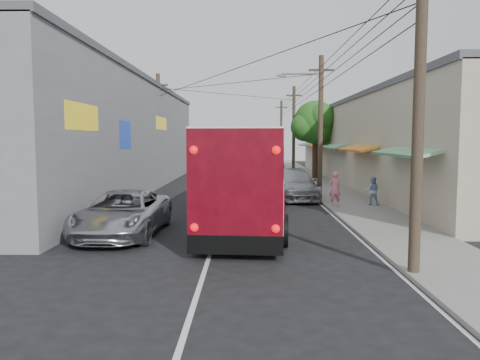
{
  "coord_description": "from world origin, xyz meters",
  "views": [
    {
      "loc": [
        1.08,
        -13.35,
        3.37
      ],
      "look_at": [
        0.78,
        6.9,
        1.61
      ],
      "focal_mm": 35.0,
      "sensor_mm": 36.0,
      "label": 1
    }
  ],
  "objects_px": {
    "coach_bus": "(250,175)",
    "pedestrian_far": "(373,191)",
    "jeepney": "(123,213)",
    "parked_car_far": "(274,165)",
    "parked_suv": "(295,185)",
    "pedestrian_near": "(335,189)",
    "parked_car_mid": "(295,176)"
  },
  "relations": [
    {
      "from": "pedestrian_near",
      "to": "pedestrian_far",
      "type": "xyz_separation_m",
      "value": [
        1.91,
        0.24,
        -0.13
      ]
    },
    {
      "from": "coach_bus",
      "to": "pedestrian_far",
      "type": "relative_size",
      "value": 9.14
    },
    {
      "from": "parked_suv",
      "to": "pedestrian_near",
      "type": "xyz_separation_m",
      "value": [
        1.6,
        -3.49,
        0.15
      ]
    },
    {
      "from": "parked_suv",
      "to": "pedestrian_far",
      "type": "relative_size",
      "value": 3.9
    },
    {
      "from": "coach_bus",
      "to": "pedestrian_far",
      "type": "distance_m",
      "value": 7.37
    },
    {
      "from": "jeepney",
      "to": "pedestrian_near",
      "type": "height_order",
      "value": "pedestrian_near"
    },
    {
      "from": "jeepney",
      "to": "pedestrian_near",
      "type": "bearing_deg",
      "value": 38.74
    },
    {
      "from": "parked_suv",
      "to": "pedestrian_far",
      "type": "bearing_deg",
      "value": -45.37
    },
    {
      "from": "jeepney",
      "to": "pedestrian_far",
      "type": "height_order",
      "value": "jeepney"
    },
    {
      "from": "pedestrian_far",
      "to": "parked_car_mid",
      "type": "bearing_deg",
      "value": -57.75
    },
    {
      "from": "jeepney",
      "to": "parked_car_far",
      "type": "distance_m",
      "value": 31.67
    },
    {
      "from": "parked_car_mid",
      "to": "pedestrian_far",
      "type": "distance_m",
      "value": 11.56
    },
    {
      "from": "jeepney",
      "to": "pedestrian_near",
      "type": "distance_m",
      "value": 10.94
    },
    {
      "from": "jeepney",
      "to": "pedestrian_far",
      "type": "xyz_separation_m",
      "value": [
        10.58,
        6.91,
        0.05
      ]
    },
    {
      "from": "parked_suv",
      "to": "parked_car_mid",
      "type": "relative_size",
      "value": 1.41
    },
    {
      "from": "parked_car_mid",
      "to": "coach_bus",
      "type": "bearing_deg",
      "value": -104.77
    },
    {
      "from": "pedestrian_near",
      "to": "pedestrian_far",
      "type": "distance_m",
      "value": 1.93
    },
    {
      "from": "parked_car_far",
      "to": "pedestrian_far",
      "type": "xyz_separation_m",
      "value": [
        3.51,
        -23.97,
        0.03
      ]
    },
    {
      "from": "parked_car_far",
      "to": "pedestrian_far",
      "type": "relative_size",
      "value": 3.42
    },
    {
      "from": "pedestrian_near",
      "to": "pedestrian_far",
      "type": "height_order",
      "value": "pedestrian_near"
    },
    {
      "from": "parked_suv",
      "to": "pedestrian_near",
      "type": "relative_size",
      "value": 3.32
    },
    {
      "from": "coach_bus",
      "to": "parked_suv",
      "type": "distance_m",
      "value": 7.77
    },
    {
      "from": "parked_suv",
      "to": "parked_car_far",
      "type": "relative_size",
      "value": 1.14
    },
    {
      "from": "parked_car_far",
      "to": "pedestrian_near",
      "type": "xyz_separation_m",
      "value": [
        1.6,
        -24.2,
        0.16
      ]
    },
    {
      "from": "coach_bus",
      "to": "pedestrian_near",
      "type": "height_order",
      "value": "coach_bus"
    },
    {
      "from": "parked_suv",
      "to": "parked_car_far",
      "type": "distance_m",
      "value": 20.71
    },
    {
      "from": "parked_suv",
      "to": "parked_car_far",
      "type": "bearing_deg",
      "value": 87.42
    },
    {
      "from": "coach_bus",
      "to": "parked_suv",
      "type": "bearing_deg",
      "value": 74.28
    },
    {
      "from": "pedestrian_far",
      "to": "parked_car_far",
      "type": "bearing_deg",
      "value": -62.98
    },
    {
      "from": "parked_suv",
      "to": "parked_car_far",
      "type": "xyz_separation_m",
      "value": [
        0.0,
        20.71,
        -0.0
      ]
    },
    {
      "from": "pedestrian_near",
      "to": "jeepney",
      "type": "bearing_deg",
      "value": 28.82
    },
    {
      "from": "parked_suv",
      "to": "pedestrian_near",
      "type": "distance_m",
      "value": 3.84
    }
  ]
}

